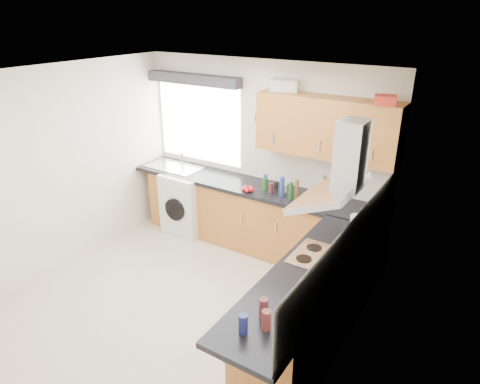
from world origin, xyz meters
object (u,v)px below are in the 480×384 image
Objects in this scene: oven at (317,300)px; extractor_hood at (339,175)px; upper_cabinets at (327,127)px; washing_machine at (188,202)px.

extractor_hood is at bearing -0.00° from oven.
upper_cabinets is at bearing 116.13° from extractor_hood.
washing_machine is (-2.50, 1.10, 0.03)m from oven.
extractor_hood is 0.86× the size of washing_machine.
washing_machine reaches higher than oven.
oven is 0.94× the size of washing_machine.
washing_machine is at bearing 156.25° from oven.
upper_cabinets reaches higher than washing_machine.
oven is 1.09× the size of extractor_hood.
extractor_hood reaches higher than oven.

